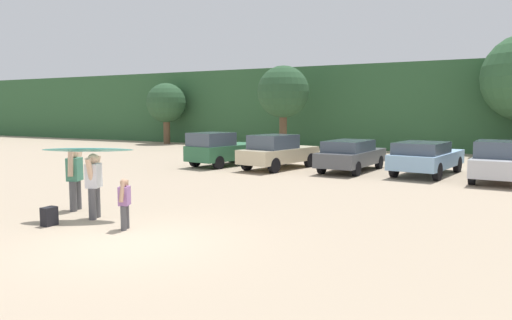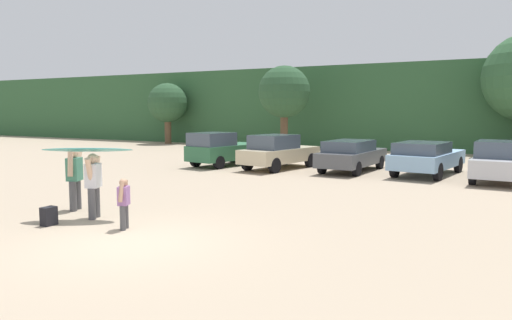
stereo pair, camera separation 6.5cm
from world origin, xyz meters
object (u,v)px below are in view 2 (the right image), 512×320
Objects in this scene: parked_car_sky_blue at (427,157)px; person_companion at (75,175)px; parked_car_forest_green at (222,149)px; parked_car_dark_gray at (351,155)px; person_child at (124,201)px; backpack_dropped at (49,216)px; parked_car_silver at (500,161)px; surfboard_teal at (87,150)px; person_adult at (93,182)px; parked_car_champagne at (278,152)px.

person_companion reaches higher than parked_car_sky_blue.
parked_car_forest_green is 6.34m from parked_car_dark_gray.
person_child is 2.00m from backpack_dropped.
surfboard_teal reaches higher than parked_car_silver.
parked_car_dark_gray is at bearing 76.57° from backpack_dropped.
person_companion is 0.74× the size of surfboard_teal.
surfboard_teal is at bearing 161.60° from parked_car_sky_blue.
parked_car_forest_green is at bearing 95.19° from parked_car_silver.
parked_car_dark_gray is 12.69m from person_adult.
parked_car_silver is at bearing -156.17° from surfboard_teal.
parked_car_sky_blue is 14.12m from surfboard_teal.
person_child is at bearing 135.00° from person_companion.
parked_car_forest_green is 2.59× the size of person_adult.
person_adult is at bearing 146.19° from parked_car_silver.
parked_car_dark_gray is at bearing 88.87° from parked_car_silver.
parked_car_champagne is at bearing -76.60° from parked_car_forest_green.
person_companion reaches higher than parked_car_dark_gray.
parked_car_dark_gray is at bearing -66.61° from parked_car_champagne.
parked_car_dark_gray is at bearing -134.43° from person_companion.
surfboard_teal is at bearing 128.75° from person_companion.
backpack_dropped is at bearing 45.98° from person_adult.
parked_car_champagne is 0.98× the size of parked_car_dark_gray.
parked_car_forest_green is 9.58× the size of backpack_dropped.
person_child is 1.97m from surfboard_teal.
person_adult reaches higher than backpack_dropped.
parked_car_forest_green is at bearing -104.16° from person_companion.
parked_car_sky_blue is (6.48, 1.03, -0.04)m from parked_car_champagne.
parked_car_dark_gray is 2.74× the size of person_companion.
parked_car_silver is at bearing -151.84° from person_adult.
person_companion reaches higher than backpack_dropped.
parked_car_dark_gray is at bearing -121.43° from person_child.
parked_car_sky_blue is (3.19, 0.25, 0.02)m from parked_car_dark_gray.
parked_car_dark_gray is 12.82m from surfboard_teal.
parked_car_silver is 15.02m from surfboard_teal.
surfboard_teal reaches higher than parked_car_champagne.
person_companion is at bearing -45.00° from person_child.
person_adult is at bearing -167.79° from parked_car_champagne.
backpack_dropped is (-0.36, -1.08, -0.72)m from person_adult.
parked_car_forest_green is at bearing 102.04° from parked_car_dark_gray.
parked_car_silver is at bearing -156.67° from person_companion.
person_adult is at bearing -167.59° from surfboard_teal.
person_child is (1.94, -12.08, -0.15)m from parked_car_champagne.
parked_car_champagne reaches higher than person_child.
person_adult is 1.60m from person_child.
parked_car_forest_green is at bearing -98.75° from person_adult.
person_adult is (-6.04, -12.61, 0.16)m from parked_car_sky_blue.
parked_car_dark_gray is 3.96× the size of person_child.
parked_car_champagne is 1.07× the size of parked_car_silver.
person_companion reaches higher than parked_car_champagne.
person_adult is (-8.83, -11.98, 0.14)m from parked_car_silver.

